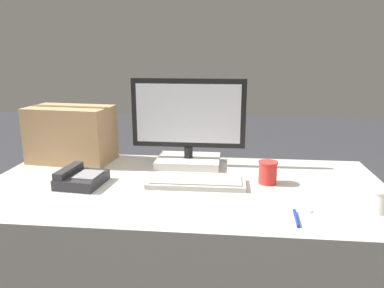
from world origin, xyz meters
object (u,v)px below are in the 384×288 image
monitor (188,129)px  paper_cup_right (379,201)px  paper_cup_left (268,172)px  pen_marker (296,218)px  keyboard (196,182)px  cardboard_box (71,134)px  spoon (305,207)px  desk_phone (80,178)px

monitor → paper_cup_right: bearing=-33.4°
paper_cup_left → monitor: bearing=148.1°
monitor → pen_marker: (0.45, -0.61, -0.19)m
keyboard → cardboard_box: size_ratio=0.98×
cardboard_box → pen_marker: size_ratio=3.36×
spoon → monitor: bearing=-150.6°
spoon → pen_marker: bearing=-41.4°
cardboard_box → pen_marker: cardboard_box is taller
monitor → paper_cup_right: 0.93m
paper_cup_right → paper_cup_left: bearing=145.1°
paper_cup_right → pen_marker: (-0.31, -0.10, -0.04)m
paper_cup_left → cardboard_box: bearing=166.3°
paper_cup_left → pen_marker: paper_cup_left is taller
monitor → paper_cup_left: (0.39, -0.24, -0.14)m
keyboard → cardboard_box: cardboard_box is taller
keyboard → paper_cup_right: 0.74m
desk_phone → paper_cup_right: (1.22, -0.16, 0.02)m
keyboard → pen_marker: (0.39, -0.32, -0.01)m
desk_phone → paper_cup_right: paper_cup_right is taller
cardboard_box → pen_marker: 1.26m
spoon → keyboard: bearing=-131.0°
paper_cup_left → paper_cup_right: (0.38, -0.27, -0.01)m
desk_phone → cardboard_box: bearing=123.5°
paper_cup_right → pen_marker: size_ratio=0.66×
monitor → desk_phone: monitor is taller
desk_phone → paper_cup_left: bearing=12.7°
cardboard_box → paper_cup_right: bearing=-20.2°
paper_cup_left → spoon: (0.12, -0.25, -0.05)m
monitor → cardboard_box: bearing=179.2°
paper_cup_right → spoon: paper_cup_right is taller
spoon → cardboard_box: cardboard_box is taller
paper_cup_left → desk_phone: bearing=-173.0°
desk_phone → paper_cup_left: paper_cup_left is taller
paper_cup_right → desk_phone: bearing=172.3°
desk_phone → spoon: 0.97m
cardboard_box → spoon: bearing=-23.8°
cardboard_box → paper_cup_left: bearing=-13.7°
desk_phone → paper_cup_left: 0.84m
paper_cup_left → cardboard_box: size_ratio=0.23×
keyboard → paper_cup_right: (0.70, -0.22, 0.03)m
desk_phone → cardboard_box: (-0.19, 0.35, 0.12)m
keyboard → desk_phone: 0.52m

